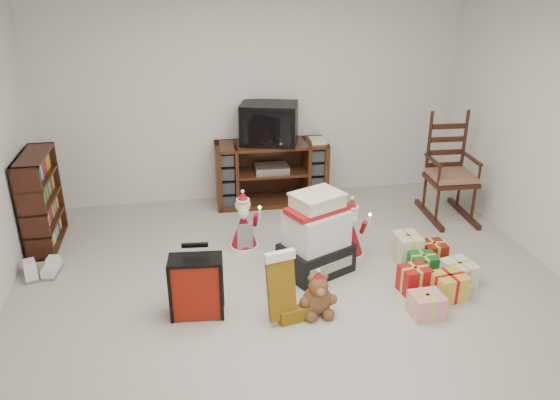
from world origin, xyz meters
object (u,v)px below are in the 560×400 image
(tv_stand, at_px, (271,173))
(gift_cluster, at_px, (430,270))
(gift_pile, at_px, (316,239))
(crt_television, at_px, (269,123))
(bookshelf, at_px, (41,202))
(red_suitcase, at_px, (197,287))
(rocking_chair, at_px, (448,180))
(teddy_bear, at_px, (317,297))
(santa_figurine, at_px, (350,234))
(sneaker_pair, at_px, (41,271))
(mrs_claus_figurine, at_px, (244,227))

(tv_stand, height_order, gift_cluster, tv_stand)
(gift_pile, relative_size, crt_television, 1.05)
(bookshelf, relative_size, red_suitcase, 1.57)
(tv_stand, bearing_deg, rocking_chair, -18.87)
(tv_stand, relative_size, teddy_bear, 3.63)
(gift_cluster, bearing_deg, teddy_bear, -166.13)
(gift_pile, bearing_deg, gift_cluster, -46.85)
(bookshelf, relative_size, santa_figurine, 1.57)
(santa_figurine, xyz_separation_m, gift_cluster, (0.57, -0.63, -0.11))
(bookshelf, xyz_separation_m, sneaker_pair, (0.07, -0.68, -0.42))
(gift_pile, xyz_separation_m, crt_television, (-0.15, 1.71, 0.65))
(teddy_bear, relative_size, santa_figurine, 0.59)
(gift_pile, bearing_deg, red_suitcase, 179.58)
(teddy_bear, height_order, gift_cluster, teddy_bear)
(bookshelf, height_order, gift_cluster, bookshelf)
(mrs_claus_figurine, relative_size, crt_television, 0.85)
(gift_pile, xyz_separation_m, gift_cluster, (0.97, -0.40, -0.21))
(bookshelf, relative_size, rocking_chair, 0.79)
(sneaker_pair, bearing_deg, gift_cluster, -19.59)
(rocking_chair, distance_m, gift_pile, 2.04)
(rocking_chair, distance_m, sneaker_pair, 4.39)
(tv_stand, distance_m, santa_figurine, 1.57)
(bookshelf, bearing_deg, teddy_bear, -35.48)
(bookshelf, bearing_deg, rocking_chair, -1.26)
(red_suitcase, height_order, mrs_claus_figurine, mrs_claus_figurine)
(bookshelf, relative_size, gift_pile, 1.26)
(red_suitcase, relative_size, sneaker_pair, 1.72)
(tv_stand, xyz_separation_m, teddy_bear, (-0.03, -2.38, -0.22))
(mrs_claus_figurine, bearing_deg, gift_cluster, -31.78)
(tv_stand, distance_m, gift_pile, 1.71)
(mrs_claus_figurine, height_order, sneaker_pair, mrs_claus_figurine)
(crt_television, bearing_deg, santa_figurine, -53.02)
(bookshelf, height_order, red_suitcase, bookshelf)
(rocking_chair, height_order, gift_cluster, rocking_chair)
(crt_television, bearing_deg, tv_stand, 7.60)
(bookshelf, xyz_separation_m, crt_television, (2.47, 0.63, 0.52))
(red_suitcase, xyz_separation_m, teddy_bear, (0.97, -0.17, -0.11))
(mrs_claus_figurine, xyz_separation_m, crt_television, (0.46, 1.12, 0.75))
(red_suitcase, bearing_deg, mrs_claus_figurine, 70.16)
(teddy_bear, xyz_separation_m, mrs_claus_figurine, (-0.45, 1.26, 0.08))
(sneaker_pair, relative_size, crt_television, 0.49)
(red_suitcase, xyz_separation_m, gift_cluster, (2.11, 0.11, -0.14))
(mrs_claus_figurine, relative_size, sneaker_pair, 1.74)
(rocking_chair, bearing_deg, red_suitcase, -149.49)
(red_suitcase, bearing_deg, bookshelf, 138.94)
(santa_figurine, xyz_separation_m, mrs_claus_figurine, (-1.01, 0.35, 0.00))
(santa_figurine, bearing_deg, teddy_bear, -121.96)
(santa_figurine, distance_m, mrs_claus_figurine, 1.07)
(gift_pile, distance_m, santa_figurine, 0.48)
(gift_pile, xyz_separation_m, red_suitcase, (-1.13, -0.51, -0.07))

